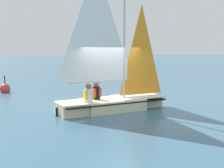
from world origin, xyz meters
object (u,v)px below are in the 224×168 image
object	(u,v)px
sailor_helm	(96,95)
sailor_crew	(89,98)
buoy_marker	(5,89)
sailboat_main	(111,89)

from	to	relation	value
sailor_helm	sailor_crew	size ratio (longest dim) A/B	1.00
sailor_helm	buoy_marker	distance (m)	7.34
sailboat_main	sailor_crew	bearing A→B (deg)	-167.88
sailor_crew	buoy_marker	bearing A→B (deg)	106.38
sailor_helm	buoy_marker	xyz separation A→B (m)	(6.14, 4.00, -0.42)
sailor_helm	sailboat_main	bearing A→B (deg)	-23.03
sailboat_main	sailor_crew	xyz separation A→B (m)	(-0.44, 0.99, -0.24)
sailor_helm	sailor_crew	xyz separation A→B (m)	(-0.55, 0.41, -0.01)
sailor_helm	sailor_crew	distance (m)	0.69
sailboat_main	sailor_helm	size ratio (longest dim) A/B	4.87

